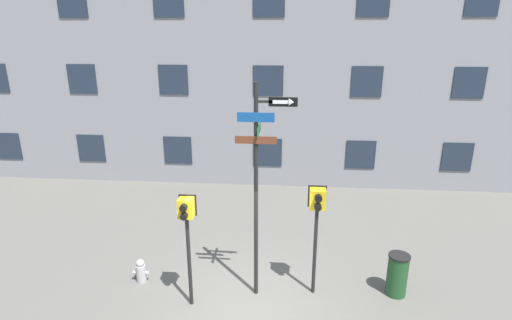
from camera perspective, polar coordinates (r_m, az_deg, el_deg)
The scene contains 7 objects.
ground_plane at distance 9.07m, azimuth -1.16°, elevation -20.68°, with size 60.00×60.00×0.00m, color #595651.
building_facade at distance 14.64m, azimuth 1.93°, elevation 21.75°, with size 24.00×0.63×13.26m.
street_sign_pole at distance 8.19m, azimuth 0.40°, elevation -2.53°, with size 1.22×0.72×4.74m.
pedestrian_signal_left at distance 8.30m, azimuth -9.86°, elevation -8.76°, with size 0.36×0.40×2.51m.
pedestrian_signal_right at distance 8.62m, azimuth 8.71°, elevation -7.23°, with size 0.39×0.40×2.55m.
fire_hydrant at distance 10.12m, azimuth -16.12°, elevation -14.98°, with size 0.38×0.22×0.58m.
trash_bin at distance 9.75m, azimuth 19.53°, elevation -15.18°, with size 0.47×0.47×0.99m.
Camera 1 is at (0.76, -7.04, 5.67)m, focal length 28.00 mm.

